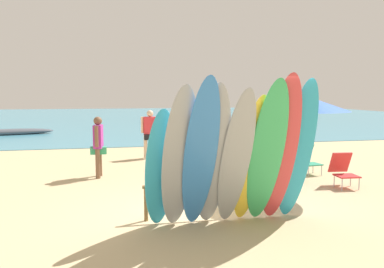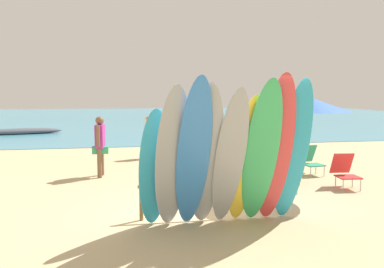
{
  "view_description": "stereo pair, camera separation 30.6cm",
  "coord_description": "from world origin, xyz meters",
  "views": [
    {
      "loc": [
        -1.95,
        -6.72,
        2.25
      ],
      "look_at": [
        0.0,
        2.46,
        1.26
      ],
      "focal_mm": 36.52,
      "sensor_mm": 36.0,
      "label": 1
    },
    {
      "loc": [
        -1.65,
        -6.78,
        2.25
      ],
      "look_at": [
        0.0,
        2.46,
        1.26
      ],
      "focal_mm": 36.52,
      "sensor_mm": 36.0,
      "label": 2
    }
  ],
  "objects": [
    {
      "name": "surfboard_blue_2",
      "position": [
        -0.56,
        -0.81,
        1.26
      ],
      "size": [
        0.59,
        1.17,
        2.52
      ],
      "primitive_type": "ellipsoid",
      "rotation": [
        0.4,
        0.0,
        0.04
      ],
      "color": "#337AD1",
      "rests_on": "ground"
    },
    {
      "name": "surfboard_green_6",
      "position": [
        0.57,
        -0.77,
        1.25
      ],
      "size": [
        0.63,
        1.15,
        2.49
      ],
      "primitive_type": "ellipsoid",
      "rotation": [
        0.41,
        0.0,
        -0.04
      ],
      "color": "#38B266",
      "rests_on": "ground"
    },
    {
      "name": "surfboard_yellow_5",
      "position": [
        0.34,
        -0.66,
        1.12
      ],
      "size": [
        0.55,
        0.99,
        2.24
      ],
      "primitive_type": "ellipsoid",
      "rotation": [
        0.39,
        0.0,
        0.06
      ],
      "color": "yellow",
      "rests_on": "ground"
    },
    {
      "name": "beachgoer_photographing",
      "position": [
        0.52,
        3.3,
        0.92
      ],
      "size": [
        0.42,
        0.53,
        1.6
      ],
      "rotation": [
        0.0,
        0.0,
        4.17
      ],
      "color": "beige",
      "rests_on": "ground"
    },
    {
      "name": "surfboard_grey_3",
      "position": [
        -0.34,
        -0.73,
        1.21
      ],
      "size": [
        0.62,
        1.1,
        2.42
      ],
      "primitive_type": "ellipsoid",
      "rotation": [
        0.4,
        0.0,
        -0.06
      ],
      "color": "#999EA3",
      "rests_on": "ground"
    },
    {
      "name": "surfboard_grey_1",
      "position": [
        -0.89,
        -0.73,
        1.2
      ],
      "size": [
        0.61,
        1.04,
        2.39
      ],
      "primitive_type": "ellipsoid",
      "rotation": [
        0.38,
        0.0,
        0.06
      ],
      "color": "#999EA3",
      "rests_on": "ground"
    },
    {
      "name": "beach_chair_blue",
      "position": [
        3.53,
        1.56,
        0.43
      ],
      "size": [
        0.56,
        0.73,
        0.82
      ],
      "rotation": [
        0.0,
        0.0,
        -0.08
      ],
      "color": "#B7B7BC",
      "rests_on": "ground"
    },
    {
      "name": "beachgoer_by_water",
      "position": [
        -0.59,
        6.64,
        0.96
      ],
      "size": [
        0.62,
        0.28,
        1.66
      ],
      "rotation": [
        0.0,
        0.0,
        6.11
      ],
      "color": "beige",
      "rests_on": "ground"
    },
    {
      "name": "surfboard_rack",
      "position": [
        0.0,
        0.0,
        0.5
      ],
      "size": [
        2.82,
        0.07,
        0.64
      ],
      "color": "brown",
      "rests_on": "ground"
    },
    {
      "name": "ocean_water",
      "position": [
        0.0,
        29.47,
        0.01
      ],
      "size": [
        60.0,
        40.0,
        0.02
      ],
      "primitive_type": "cube",
      "color": "teal",
      "rests_on": "ground"
    },
    {
      "name": "distant_boat",
      "position": [
        -7.15,
        15.52,
        0.16
      ],
      "size": [
        4.44,
        1.71,
        0.35
      ],
      "color": "#4C515B",
      "rests_on": "ground"
    },
    {
      "name": "ground",
      "position": [
        0.0,
        14.0,
        0.0
      ],
      "size": [
        60.0,
        60.0,
        0.0
      ],
      "primitive_type": "plane",
      "color": "tan"
    },
    {
      "name": "surfboard_grey_4",
      "position": [
        0.05,
        -0.76,
        1.17
      ],
      "size": [
        0.57,
        1.1,
        2.35
      ],
      "primitive_type": "ellipsoid",
      "rotation": [
        0.41,
        0.0,
        0.05
      ],
      "color": "#999EA3",
      "rests_on": "ground"
    },
    {
      "name": "surfboard_teal_8",
      "position": [
        1.16,
        -0.69,
        1.25
      ],
      "size": [
        0.59,
        1.03,
        2.5
      ],
      "primitive_type": "ellipsoid",
      "rotation": [
        0.36,
        0.0,
        -0.06
      ],
      "color": "#289EC6",
      "rests_on": "ground"
    },
    {
      "name": "beach_chair_striped",
      "position": [
        3.43,
        3.14,
        0.43
      ],
      "size": [
        0.58,
        0.75,
        0.81
      ],
      "rotation": [
        0.0,
        0.0,
        0.12
      ],
      "color": "#B7B7BC",
      "rests_on": "ground"
    },
    {
      "name": "beach_chair_red",
      "position": [
        2.54,
        2.36,
        0.42
      ],
      "size": [
        0.76,
        0.87,
        0.8
      ],
      "rotation": [
        0.0,
        0.0,
        -0.43
      ],
      "color": "#B7B7BC",
      "rests_on": "ground"
    },
    {
      "name": "surfboard_teal_0",
      "position": [
        -1.16,
        -0.52,
        1.01
      ],
      "size": [
        0.55,
        0.74,
        2.02
      ],
      "primitive_type": "ellipsoid",
      "rotation": [
        0.31,
        0.0,
        0.08
      ],
      "color": "#289EC6",
      "rests_on": "ground"
    },
    {
      "name": "surfboard_red_7",
      "position": [
        0.83,
        -0.73,
        1.29
      ],
      "size": [
        0.68,
        1.12,
        2.57
      ],
      "primitive_type": "ellipsoid",
      "rotation": [
        0.38,
        0.0,
        -0.1
      ],
      "color": "#D13D42",
      "rests_on": "ground"
    },
    {
      "name": "beachgoer_midbeach",
      "position": [
        -2.25,
        3.85,
        0.94
      ],
      "size": [
        0.42,
        0.61,
        1.62
      ],
      "rotation": [
        0.0,
        0.0,
        4.58
      ],
      "color": "brown",
      "rests_on": "ground"
    },
    {
      "name": "beach_umbrella",
      "position": [
        2.12,
        1.14,
        2.04
      ],
      "size": [
        2.14,
        2.14,
        2.23
      ],
      "color": "silver",
      "rests_on": "ground"
    },
    {
      "name": "beachgoer_near_rack",
      "position": [
        1.47,
        4.49,
        0.87
      ],
      "size": [
        0.39,
        0.54,
        1.5
      ],
      "rotation": [
        0.0,
        0.0,
        5.03
      ],
      "color": "brown",
      "rests_on": "ground"
    }
  ]
}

